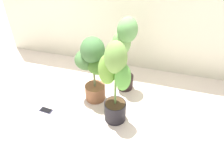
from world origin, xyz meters
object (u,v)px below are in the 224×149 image
Objects in this scene: cell_phone at (46,110)px; potted_plant_front_right at (115,80)px; potted_plant_center at (93,64)px; potted_plant_back_right at (125,47)px.

potted_plant_front_right is at bearing 103.26° from cell_phone.
potted_plant_front_right is 0.87m from cell_phone.
potted_plant_center reaches higher than cell_phone.
potted_plant_back_right reaches higher than cell_phone.
potted_plant_back_right is at bearing 48.07° from potted_plant_center.
potted_plant_center is at bearing 142.13° from potted_plant_front_right.
potted_plant_front_right is at bearing -37.87° from potted_plant_center.
potted_plant_back_right is (0.26, 0.29, 0.09)m from potted_plant_center.
cell_phone is at bearing -137.74° from potted_plant_back_right.
cell_phone is (-0.72, -0.11, -0.48)m from potted_plant_front_right.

